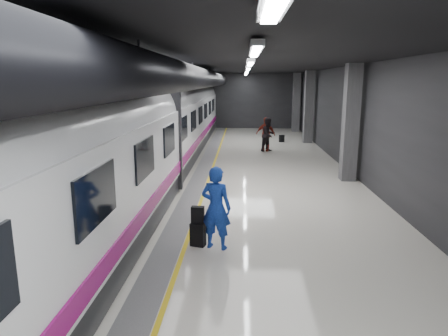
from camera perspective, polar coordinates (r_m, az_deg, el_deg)
ground at (r=14.13m, az=1.01°, el=-3.45°), size 40.00×40.00×0.00m
platform_hall at (r=14.58m, az=0.03°, el=11.12°), size 10.02×40.02×4.51m
train at (r=14.18m, az=-12.23°, el=4.86°), size 3.05×38.00×4.05m
traveler_main at (r=9.21m, az=-1.14°, el=-5.72°), size 0.82×0.66×1.96m
suitcase_main at (r=9.59m, az=-3.74°, el=-9.46°), size 0.39×0.30×0.56m
shoulder_bag at (r=9.45m, az=-3.77°, el=-6.68°), size 0.31×0.18×0.40m
traveler_far_a at (r=22.41m, az=6.37°, el=4.76°), size 1.15×1.14×1.88m
traveler_far_b at (r=22.58m, az=5.95°, el=4.84°), size 1.20×0.88×1.89m
suitcase_far at (r=26.12m, az=8.24°, el=4.19°), size 0.36×0.30×0.46m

